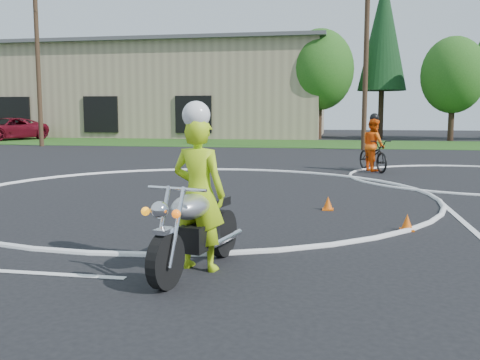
% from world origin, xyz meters
% --- Properties ---
extents(ground, '(120.00, 120.00, 0.00)m').
position_xyz_m(ground, '(0.00, 0.00, 0.00)').
color(ground, black).
rests_on(ground, ground).
extents(grass_strip, '(120.00, 10.00, 0.02)m').
position_xyz_m(grass_strip, '(0.00, 27.00, 0.01)').
color(grass_strip, '#1E4714').
rests_on(grass_strip, ground).
extents(course_markings, '(19.05, 19.05, 0.12)m').
position_xyz_m(course_markings, '(2.17, 4.35, 0.01)').
color(course_markings, silver).
rests_on(course_markings, ground).
extents(primary_motorcycle, '(0.95, 2.26, 1.20)m').
position_xyz_m(primary_motorcycle, '(1.80, -3.54, 0.58)').
color(primary_motorcycle, black).
rests_on(primary_motorcycle, ground).
extents(rider_primary_grp, '(0.83, 0.64, 2.23)m').
position_xyz_m(rider_primary_grp, '(1.81, -3.40, 1.08)').
color(rider_primary_grp, '#ABD816').
rests_on(rider_primary_grp, ground).
extents(rider_second_grp, '(1.51, 2.29, 2.09)m').
position_xyz_m(rider_second_grp, '(4.85, 9.66, 0.74)').
color(rider_second_grp, black).
rests_on(rider_second_grp, ground).
extents(pickup_grp, '(4.75, 6.85, 1.74)m').
position_xyz_m(pickup_grp, '(-21.97, 27.83, 0.87)').
color(pickup_grp, maroon).
rests_on(pickup_grp, ground).
extents(traffic_cones, '(24.00, 11.83, 0.30)m').
position_xyz_m(traffic_cones, '(3.57, 2.22, 0.14)').
color(traffic_cones, '#E3590B').
rests_on(traffic_cones, ground).
extents(warehouse, '(41.00, 17.00, 8.30)m').
position_xyz_m(warehouse, '(-18.00, 39.99, 4.16)').
color(warehouse, tan).
rests_on(warehouse, ground).
extents(utility_poles, '(41.60, 1.12, 10.00)m').
position_xyz_m(utility_poles, '(5.00, 21.00, 5.20)').
color(utility_poles, '#473321').
rests_on(utility_poles, ground).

